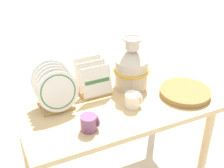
{
  "coord_description": "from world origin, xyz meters",
  "views": [
    {
      "loc": [
        -0.68,
        -1.45,
        1.71
      ],
      "look_at": [
        0.0,
        0.0,
        0.75
      ],
      "focal_mm": 50.0,
      "sensor_mm": 36.0,
      "label": 1
    }
  ],
  "objects_px": {
    "wicker_charger_stack": "(185,92)",
    "mug_plum_glaze": "(90,123)",
    "dish_rack_square_plates": "(93,83)",
    "ceramic_vase": "(132,67)",
    "dish_rack_round_plates": "(55,91)",
    "mug_cream_glaze": "(133,100)"
  },
  "relations": [
    {
      "from": "ceramic_vase",
      "to": "wicker_charger_stack",
      "type": "height_order",
      "value": "ceramic_vase"
    },
    {
      "from": "ceramic_vase",
      "to": "dish_rack_round_plates",
      "type": "height_order",
      "value": "ceramic_vase"
    },
    {
      "from": "dish_rack_square_plates",
      "to": "mug_plum_glaze",
      "type": "relative_size",
      "value": 2.11
    },
    {
      "from": "mug_plum_glaze",
      "to": "wicker_charger_stack",
      "type": "bearing_deg",
      "value": 5.61
    },
    {
      "from": "wicker_charger_stack",
      "to": "dish_rack_round_plates",
      "type": "bearing_deg",
      "value": 164.38
    },
    {
      "from": "mug_plum_glaze",
      "to": "mug_cream_glaze",
      "type": "bearing_deg",
      "value": 16.44
    },
    {
      "from": "dish_rack_round_plates",
      "to": "mug_plum_glaze",
      "type": "relative_size",
      "value": 2.62
    },
    {
      "from": "ceramic_vase",
      "to": "dish_rack_round_plates",
      "type": "bearing_deg",
      "value": -177.8
    },
    {
      "from": "dish_rack_round_plates",
      "to": "wicker_charger_stack",
      "type": "xyz_separation_m",
      "value": [
        0.77,
        -0.21,
        -0.09
      ]
    },
    {
      "from": "wicker_charger_stack",
      "to": "mug_plum_glaze",
      "type": "relative_size",
      "value": 3.26
    },
    {
      "from": "dish_rack_round_plates",
      "to": "dish_rack_square_plates",
      "type": "distance_m",
      "value": 0.27
    },
    {
      "from": "dish_rack_square_plates",
      "to": "mug_cream_glaze",
      "type": "height_order",
      "value": "dish_rack_square_plates"
    },
    {
      "from": "ceramic_vase",
      "to": "wicker_charger_stack",
      "type": "bearing_deg",
      "value": -41.99
    },
    {
      "from": "ceramic_vase",
      "to": "wicker_charger_stack",
      "type": "xyz_separation_m",
      "value": [
        0.26,
        -0.23,
        -0.13
      ]
    },
    {
      "from": "dish_rack_round_plates",
      "to": "dish_rack_square_plates",
      "type": "height_order",
      "value": "dish_rack_round_plates"
    },
    {
      "from": "ceramic_vase",
      "to": "wicker_charger_stack",
      "type": "distance_m",
      "value": 0.37
    },
    {
      "from": "wicker_charger_stack",
      "to": "ceramic_vase",
      "type": "bearing_deg",
      "value": 138.01
    },
    {
      "from": "ceramic_vase",
      "to": "dish_rack_round_plates",
      "type": "distance_m",
      "value": 0.51
    },
    {
      "from": "wicker_charger_stack",
      "to": "mug_plum_glaze",
      "type": "distance_m",
      "value": 0.67
    },
    {
      "from": "dish_rack_square_plates",
      "to": "wicker_charger_stack",
      "type": "distance_m",
      "value": 0.58
    },
    {
      "from": "wicker_charger_stack",
      "to": "mug_plum_glaze",
      "type": "bearing_deg",
      "value": -174.39
    },
    {
      "from": "ceramic_vase",
      "to": "dish_rack_round_plates",
      "type": "relative_size",
      "value": 1.35
    }
  ]
}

